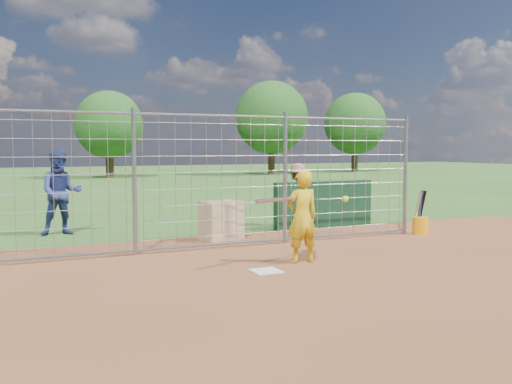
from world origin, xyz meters
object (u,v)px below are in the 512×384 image
bystander_a (61,193)px  bucket_with_bats (420,223)px  bystander_c (298,195)px  batter (302,217)px  equipment_bin (221,220)px

bystander_a → bucket_with_bats: size_ratio=1.90×
bystander_c → bucket_with_bats: bystander_c is taller
batter → bucket_with_bats: (3.90, 1.60, -0.52)m
bystander_a → batter: bearing=-53.2°
bystander_c → bucket_with_bats: 2.99m
bystander_a → equipment_bin: bystander_a is taller
batter → bystander_a: 5.83m
bystander_a → equipment_bin: (2.92, -2.05, -0.53)m
batter → bystander_c: size_ratio=1.01×
batter → equipment_bin: batter is taller
equipment_bin → bystander_c: bearing=14.4°
bystander_a → bucket_with_bats: bearing=-21.4°
equipment_bin → bucket_with_bats: bearing=-26.8°
batter → bystander_a: bearing=-54.2°
bucket_with_bats → bystander_c: bearing=126.3°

